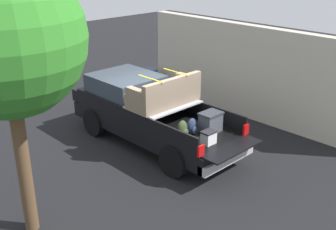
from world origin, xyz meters
TOP-DOWN VIEW (x-y plane):
  - ground_plane at (0.00, 0.00)m, footprint 40.00×40.00m
  - pickup_truck at (0.36, -0.00)m, footprint 6.05×2.08m
  - building_facade at (-0.59, -3.83)m, footprint 8.69×0.36m
  - tree_background at (-1.21, 4.53)m, footprint 2.89×2.89m
  - trash_can at (3.60, -3.09)m, footprint 0.60×0.60m

SIDE VIEW (x-z plane):
  - ground_plane at x=0.00m, z-range 0.00..0.00m
  - trash_can at x=3.60m, z-range 0.01..0.99m
  - pickup_truck at x=0.36m, z-range -0.14..2.09m
  - building_facade at x=-0.59m, z-range 0.00..3.13m
  - tree_background at x=-1.21m, z-range 1.25..6.69m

